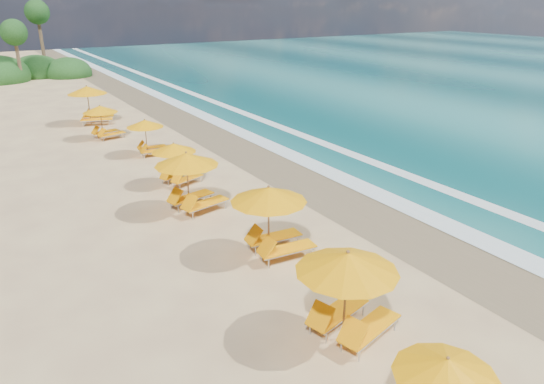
{
  "coord_description": "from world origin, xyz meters",
  "views": [
    {
      "loc": [
        -9.43,
        -15.36,
        8.17
      ],
      "look_at": [
        0.0,
        0.0,
        1.2
      ],
      "focal_mm": 33.12,
      "sensor_mm": 36.0,
      "label": 1
    }
  ],
  "objects": [
    {
      "name": "station_7",
      "position": [
        -1.15,
        11.13,
        1.15
      ],
      "size": [
        2.36,
        2.22,
        2.06
      ],
      "rotation": [
        0.0,
        0.0,
        -0.1
      ],
      "color": "olive",
      "rests_on": "ground"
    },
    {
      "name": "station_4",
      "position": [
        -1.43,
        -2.45,
        1.44
      ],
      "size": [
        2.9,
        2.71,
        2.57
      ],
      "rotation": [
        0.0,
        0.0,
        -0.08
      ],
      "color": "olive",
      "rests_on": "ground"
    },
    {
      "name": "surf_foam",
      "position": [
        6.7,
        0.0,
        0.03
      ],
      "size": [
        4.0,
        160.0,
        0.01
      ],
      "color": "white",
      "rests_on": "ground"
    },
    {
      "name": "station_3",
      "position": [
        -2.15,
        -7.22,
        1.45
      ],
      "size": [
        3.22,
        3.12,
        2.59
      ],
      "rotation": [
        0.0,
        0.0,
        0.26
      ],
      "color": "olive",
      "rests_on": "ground"
    },
    {
      "name": "station_5",
      "position": [
        -2.25,
        2.52,
        1.45
      ],
      "size": [
        3.16,
        3.04,
        2.59
      ],
      "rotation": [
        0.0,
        0.0,
        0.22
      ],
      "color": "olive",
      "rests_on": "ground"
    },
    {
      "name": "station_6",
      "position": [
        -1.58,
        5.82,
        1.16
      ],
      "size": [
        2.67,
        2.62,
        2.08
      ],
      "rotation": [
        0.0,
        0.0,
        0.35
      ],
      "color": "olive",
      "rests_on": "ground"
    },
    {
      "name": "wet_sand",
      "position": [
        4.0,
        0.0,
        0.01
      ],
      "size": [
        4.0,
        160.0,
        0.01
      ],
      "primitive_type": "cube",
      "color": "olive",
      "rests_on": "ground"
    },
    {
      "name": "ground",
      "position": [
        0.0,
        0.0,
        0.0
      ],
      "size": [
        160.0,
        160.0,
        0.0
      ],
      "primitive_type": "plane",
      "color": "#D9BC7F",
      "rests_on": "ground"
    },
    {
      "name": "station_9",
      "position": [
        -2.04,
        20.41,
        1.5
      ],
      "size": [
        3.43,
        3.36,
        2.68
      ],
      "rotation": [
        0.0,
        0.0,
        -0.34
      ],
      "color": "olive",
      "rests_on": "ground"
    },
    {
      "name": "station_8",
      "position": [
        -2.37,
        15.96,
        1.2
      ],
      "size": [
        2.62,
        2.52,
        2.15
      ],
      "rotation": [
        0.0,
        0.0,
        0.22
      ],
      "color": "olive",
      "rests_on": "ground"
    }
  ]
}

